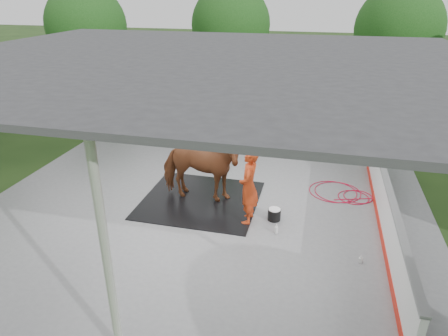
% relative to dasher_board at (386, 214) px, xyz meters
% --- Properties ---
extents(ground, '(100.00, 100.00, 0.00)m').
position_rel_dasher_board_xyz_m(ground, '(-4.60, 0.00, -0.59)').
color(ground, '#1E3814').
extents(concrete_slab, '(12.00, 10.00, 0.05)m').
position_rel_dasher_board_xyz_m(concrete_slab, '(-4.60, 0.00, -0.57)').
color(concrete_slab, slate).
rests_on(concrete_slab, ground).
extents(pavilion_structure, '(12.60, 10.60, 4.05)m').
position_rel_dasher_board_xyz_m(pavilion_structure, '(-4.60, -0.00, 3.37)').
color(pavilion_structure, beige).
rests_on(pavilion_structure, ground).
extents(dasher_board, '(0.16, 8.00, 1.15)m').
position_rel_dasher_board_xyz_m(dasher_board, '(0.00, 0.00, 0.00)').
color(dasher_board, red).
rests_on(dasher_board, concrete_slab).
extents(tree_belt, '(28.00, 28.00, 5.80)m').
position_rel_dasher_board_xyz_m(tree_belt, '(-4.30, 0.90, 3.20)').
color(tree_belt, '#382314').
rests_on(tree_belt, ground).
extents(rubber_mat, '(3.18, 2.98, 0.02)m').
position_rel_dasher_board_xyz_m(rubber_mat, '(-4.80, 0.52, -0.53)').
color(rubber_mat, black).
rests_on(rubber_mat, concrete_slab).
extents(horse, '(2.33, 1.07, 1.96)m').
position_rel_dasher_board_xyz_m(horse, '(-4.80, 0.52, 0.46)').
color(horse, brown).
rests_on(horse, rubber_mat).
extents(handler, '(0.50, 0.74, 1.99)m').
position_rel_dasher_board_xyz_m(handler, '(-3.30, -0.24, 0.45)').
color(handler, '#BE3614').
rests_on(handler, concrete_slab).
extents(wash_bucket, '(0.34, 0.34, 0.31)m').
position_rel_dasher_board_xyz_m(wash_bucket, '(-2.65, -0.01, -0.38)').
color(wash_bucket, black).
rests_on(wash_bucket, concrete_slab).
extents(soap_bottle_a, '(0.13, 0.13, 0.26)m').
position_rel_dasher_board_xyz_m(soap_bottle_a, '(-2.52, -0.63, -0.41)').
color(soap_bottle_a, silver).
rests_on(soap_bottle_a, concrete_slab).
extents(soap_bottle_b, '(0.10, 0.10, 0.17)m').
position_rel_dasher_board_xyz_m(soap_bottle_b, '(-0.60, -1.32, -0.46)').
color(soap_bottle_b, '#338CD8').
rests_on(soap_bottle_b, concrete_slab).
extents(hose_coil, '(2.25, 1.38, 0.02)m').
position_rel_dasher_board_xyz_m(hose_coil, '(-0.95, 1.89, -0.53)').
color(hose_coil, red).
rests_on(hose_coil, concrete_slab).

